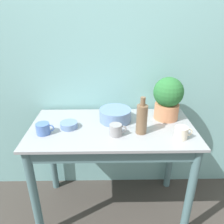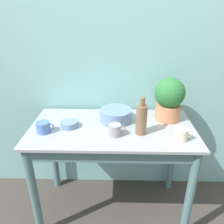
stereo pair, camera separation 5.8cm
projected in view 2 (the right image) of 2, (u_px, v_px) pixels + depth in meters
The scene contains 9 objects.
wall_back at pixel (113, 66), 1.81m from camera, with size 6.00×0.05×2.40m.
counter_table at pixel (112, 148), 1.68m from camera, with size 1.22×0.63×0.83m.
potted_plant at pixel (169, 98), 1.66m from camera, with size 0.23×0.23×0.34m.
bowl_wash_large at pixel (116, 115), 1.70m from camera, with size 0.25×0.25×0.10m.
bottle_tall at pixel (141, 119), 1.49m from camera, with size 0.08×0.08×0.27m.
mug_blue at pixel (44, 127), 1.54m from camera, with size 0.13×0.09×0.08m.
mug_cream at pixel (181, 134), 1.45m from camera, with size 0.12×0.09×0.08m.
mug_grey at pixel (115, 130), 1.50m from camera, with size 0.12×0.09×0.08m.
bowl_small_blue at pixel (69, 124), 1.62m from camera, with size 0.13×0.13×0.04m.
Camera 2 is at (0.03, -1.11, 1.62)m, focal length 35.00 mm.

